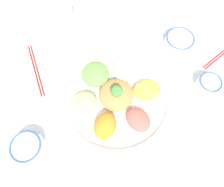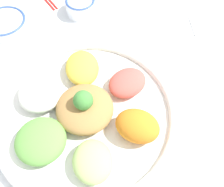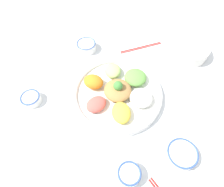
{
  "view_description": "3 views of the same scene",
  "coord_description": "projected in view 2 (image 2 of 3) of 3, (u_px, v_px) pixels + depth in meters",
  "views": [
    {
      "loc": [
        -0.23,
        -0.05,
        0.67
      ],
      "look_at": [
        -0.01,
        0.03,
        0.07
      ],
      "focal_mm": 30.0,
      "sensor_mm": 36.0,
      "label": 1
    },
    {
      "loc": [
        -0.15,
        0.24,
        0.54
      ],
      "look_at": [
        -0.05,
        -0.03,
        0.06
      ],
      "focal_mm": 42.0,
      "sensor_mm": 36.0,
      "label": 2
    },
    {
      "loc": [
        0.14,
        -0.44,
        0.75
      ],
      "look_at": [
        -0.02,
        -0.0,
        0.02
      ],
      "focal_mm": 30.0,
      "sensor_mm": 36.0,
      "label": 3
    }
  ],
  "objects": [
    {
      "name": "serving_spoon_main",
      "position": [
        191.0,
        17.0,
        0.77
      ],
      "size": [
        0.08,
        0.12,
        0.01
      ],
      "rotation": [
        0.0,
        0.0,
        2.02
      ],
      "color": "white",
      "rests_on": "ground_plane"
    },
    {
      "name": "ground_plane",
      "position": [
        89.0,
        113.0,
        0.61
      ],
      "size": [
        2.4,
        2.4,
        0.0
      ],
      "primitive_type": "plane",
      "color": "white"
    },
    {
      "name": "sauce_bowl_dark",
      "position": [
        5.0,
        24.0,
        0.73
      ],
      "size": [
        0.12,
        0.12,
        0.04
      ],
      "color": "white",
      "rests_on": "ground_plane"
    },
    {
      "name": "salad_platter",
      "position": [
        86.0,
        113.0,
        0.58
      ],
      "size": [
        0.41,
        0.41,
        0.1
      ],
      "color": "white",
      "rests_on": "ground_plane"
    },
    {
      "name": "rice_bowl_blue",
      "position": [
        81.0,
        6.0,
        0.76
      ],
      "size": [
        0.09,
        0.09,
        0.05
      ],
      "color": "white",
      "rests_on": "ground_plane"
    }
  ]
}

